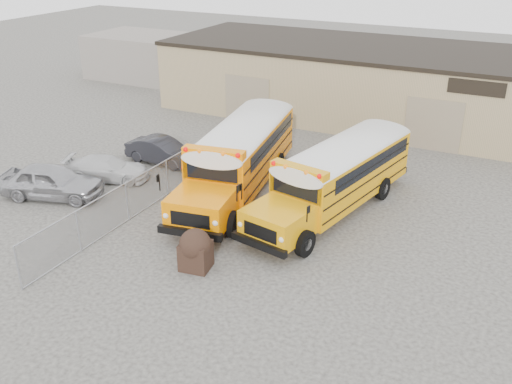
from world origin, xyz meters
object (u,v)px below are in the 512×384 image
at_px(car_silver, 51,181).
at_px(car_white, 107,168).
at_px(tarp_bundle, 195,249).
at_px(school_bus_right, 400,135).
at_px(car_dark, 162,151).
at_px(school_bus_left, 277,112).

distance_m(car_silver, car_white, 2.99).
bearing_deg(tarp_bundle, car_white, 149.36).
relative_size(school_bus_right, car_dark, 2.61).
distance_m(school_bus_left, school_bus_right, 7.32).
xyz_separation_m(school_bus_left, car_silver, (-6.33, -11.69, -1.09)).
bearing_deg(car_white, car_dark, -41.12).
distance_m(school_bus_left, tarp_bundle, 14.30).
height_order(school_bus_right, car_white, school_bus_right).
bearing_deg(tarp_bundle, car_dark, 131.87).
bearing_deg(tarp_bundle, school_bus_left, 102.69).
bearing_deg(car_white, school_bus_left, -52.74).
bearing_deg(school_bus_right, school_bus_left, 177.16).
height_order(car_white, car_dark, car_dark).
bearing_deg(car_silver, tarp_bundle, -120.96).
bearing_deg(school_bus_left, car_dark, -126.96).
xyz_separation_m(car_white, car_dark, (1.15, 3.19, 0.08)).
height_order(car_silver, car_white, car_silver).
height_order(school_bus_left, school_bus_right, school_bus_left).
relative_size(school_bus_left, school_bus_right, 1.06).
distance_m(school_bus_left, car_dark, 7.19).
height_order(tarp_bundle, car_white, tarp_bundle).
relative_size(tarp_bundle, car_white, 0.39).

